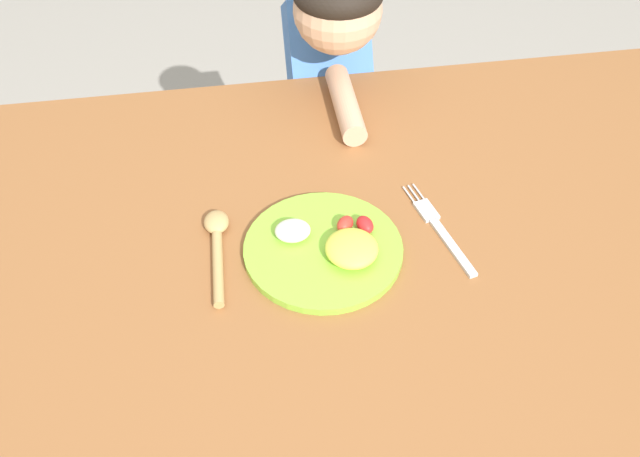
# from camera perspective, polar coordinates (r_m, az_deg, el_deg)

# --- Properties ---
(dining_table) EXTENTS (1.44, 0.97, 0.75)m
(dining_table) POSITION_cam_1_polar(r_m,az_deg,el_deg) (1.16, 2.30, -5.20)
(dining_table) COLOR brown
(dining_table) RESTS_ON ground_plane
(plate) EXTENTS (0.24, 0.24, 0.04)m
(plate) POSITION_cam_1_polar(r_m,az_deg,el_deg) (1.10, 0.59, -1.45)
(plate) COLOR #8CCD3B
(plate) RESTS_ON dining_table
(fork) EXTENTS (0.07, 0.21, 0.01)m
(fork) POSITION_cam_1_polar(r_m,az_deg,el_deg) (1.16, 9.22, -0.01)
(fork) COLOR silver
(fork) RESTS_ON dining_table
(spoon) EXTENTS (0.04, 0.19, 0.02)m
(spoon) POSITION_cam_1_polar(r_m,az_deg,el_deg) (1.12, -7.96, -1.10)
(spoon) COLOR tan
(spoon) RESTS_ON dining_table
(person) EXTENTS (0.16, 0.43, 0.99)m
(person) POSITION_cam_1_polar(r_m,az_deg,el_deg) (1.65, 0.54, 7.34)
(person) COLOR #474E5C
(person) RESTS_ON ground_plane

